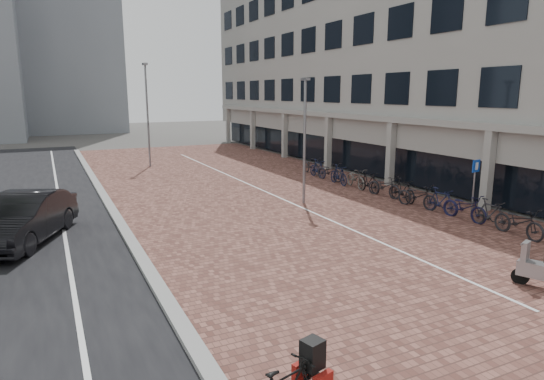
{
  "coord_description": "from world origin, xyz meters",
  "views": [
    {
      "loc": [
        -7.27,
        -9.01,
        4.78
      ],
      "look_at": [
        0.0,
        6.0,
        1.3
      ],
      "focal_mm": 30.79,
      "sensor_mm": 36.0,
      "label": 1
    }
  ],
  "objects": [
    {
      "name": "ground",
      "position": [
        0.0,
        0.0,
        0.0
      ],
      "size": [
        140.0,
        140.0,
        0.0
      ],
      "primitive_type": "plane",
      "color": "#474442",
      "rests_on": "ground"
    },
    {
      "name": "curb",
      "position": [
        -5.1,
        12.0,
        0.07
      ],
      "size": [
        0.35,
        42.0,
        0.14
      ],
      "primitive_type": "cube",
      "color": "gray",
      "rests_on": "ground"
    },
    {
      "name": "lamp_near",
      "position": [
        2.71,
        8.38,
        2.67
      ],
      "size": [
        0.12,
        0.12,
        5.35
      ],
      "primitive_type": "cylinder",
      "color": "gray",
      "rests_on": "ground"
    },
    {
      "name": "car_dark",
      "position": [
        -8.16,
        7.58,
        0.8
      ],
      "size": [
        3.51,
        5.15,
        1.61
      ],
      "primitive_type": "imported",
      "rotation": [
        0.0,
        0.0,
        -0.41
      ],
      "color": "black",
      "rests_on": "ground"
    },
    {
      "name": "parking_sign",
      "position": [
        7.5,
        3.5,
        1.5
      ],
      "size": [
        0.47,
        0.13,
        2.27
      ],
      "rotation": [
        0.0,
        0.0,
        0.2
      ],
      "color": "slate",
      "rests_on": "ground"
    },
    {
      "name": "plaza_brick",
      "position": [
        2.0,
        12.0,
        0.01
      ],
      "size": [
        14.5,
        42.0,
        0.04
      ],
      "primitive_type": "cube",
      "color": "brown",
      "rests_on": "ground"
    },
    {
      "name": "lane_line",
      "position": [
        -7.0,
        12.0,
        0.02
      ],
      "size": [
        0.12,
        44.0,
        0.0
      ],
      "primitive_type": "cube",
      "color": "white",
      "rests_on": "street_asphalt"
    },
    {
      "name": "office_building",
      "position": [
        12.97,
        16.0,
        8.44
      ],
      "size": [
        8.4,
        40.0,
        15.0
      ],
      "color": "#9A9A95",
      "rests_on": "ground"
    },
    {
      "name": "parking_line",
      "position": [
        2.2,
        12.0,
        0.04
      ],
      "size": [
        0.1,
        30.0,
        0.0
      ],
      "primitive_type": "cube",
      "color": "white",
      "rests_on": "plaza_brick"
    },
    {
      "name": "street_asphalt",
      "position": [
        -9.0,
        12.0,
        0.01
      ],
      "size": [
        8.0,
        50.0,
        0.03
      ],
      "primitive_type": "cube",
      "color": "black",
      "rests_on": "ground"
    },
    {
      "name": "bike_row",
      "position": [
        6.77,
        7.9,
        0.52
      ],
      "size": [
        1.2,
        15.8,
        1.05
      ],
      "color": "black",
      "rests_on": "ground"
    },
    {
      "name": "lamp_far",
      "position": [
        -1.24,
        21.88,
        3.29
      ],
      "size": [
        0.12,
        0.12,
        6.57
      ],
      "primitive_type": "cylinder",
      "color": "slate",
      "rests_on": "ground"
    }
  ]
}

